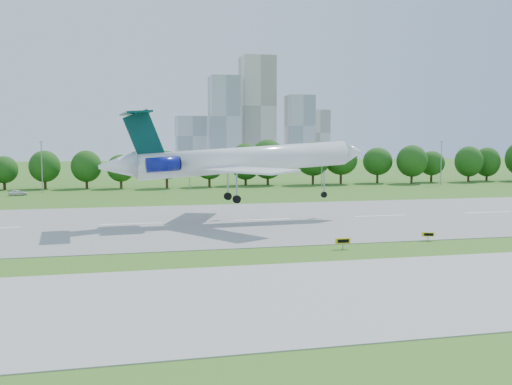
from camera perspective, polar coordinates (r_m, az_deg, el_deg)
name	(u,v)px	position (r m, az deg, el deg)	size (l,w,h in m)	color
ground	(134,258)	(62.16, -12.11, -6.43)	(600.00, 600.00, 0.00)	#2D6019
runway	(131,224)	(86.79, -12.36, -3.11)	(400.00, 45.00, 0.08)	gray
taxiway	(138,305)	(44.66, -11.75, -10.99)	(400.00, 23.00, 0.08)	#ADADA8
tree_line	(128,164)	(153.03, -12.68, 2.75)	(288.40, 8.40, 10.40)	#382314
light_poles	(118,166)	(143.04, -13.66, 2.63)	(175.90, 0.25, 12.19)	gray
skyline	(253,118)	(462.99, -0.35, 7.45)	(127.00, 52.00, 80.00)	#B2B2B7
airliner	(233,160)	(87.22, -2.34, 3.31)	(42.55, 30.79, 13.94)	white
taxi_sign_centre	(343,241)	(66.32, 8.69, -4.83)	(1.79, 0.32, 1.25)	gray
taxi_sign_right	(428,235)	(74.09, 16.83, -4.04)	(1.50, 0.60, 1.07)	gray
service_vehicle_b	(18,193)	(139.76, -22.73, -0.01)	(1.58, 3.93, 1.34)	silver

